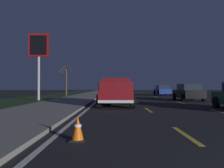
% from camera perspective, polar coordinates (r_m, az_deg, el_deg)
% --- Properties ---
extents(ground, '(144.00, 144.00, 0.00)m').
position_cam_1_polar(ground, '(29.34, 7.58, -3.19)').
color(ground, black).
extents(sidewalk_shoulder, '(108.00, 4.00, 0.12)m').
position_cam_1_polar(sidewalk_shoulder, '(29.36, -7.03, -3.07)').
color(sidewalk_shoulder, gray).
rests_on(sidewalk_shoulder, ground).
extents(grass_verge, '(108.00, 6.00, 0.01)m').
position_cam_1_polar(grass_verge, '(30.42, -16.42, -3.07)').
color(grass_verge, '#1E3819').
rests_on(grass_verge, ground).
extents(lane_markings, '(108.00, 7.04, 0.01)m').
position_cam_1_polar(lane_markings, '(32.86, 1.43, -2.92)').
color(lane_markings, yellow).
rests_on(lane_markings, ground).
extents(pickup_truck, '(5.45, 2.33, 1.87)m').
position_cam_1_polar(pickup_truck, '(16.00, 0.94, -1.75)').
color(pickup_truck, maroon).
rests_on(pickup_truck, ground).
extents(sedan_blue, '(4.41, 2.04, 1.54)m').
position_cam_1_polar(sedan_blue, '(36.32, 12.00, -1.47)').
color(sedan_blue, navy).
rests_on(sedan_blue, ground).
extents(sedan_black, '(4.41, 2.03, 1.54)m').
position_cam_1_polar(sedan_black, '(23.22, 17.82, -1.88)').
color(sedan_black, black).
rests_on(sedan_black, ground).
extents(gas_price_sign, '(0.27, 1.90, 6.36)m').
position_cam_1_polar(gas_price_sign, '(23.95, -17.17, 7.67)').
color(gas_price_sign, '#99999E').
rests_on(gas_price_sign, ground).
extents(bare_tree_far, '(1.12, 2.06, 4.80)m').
position_cam_1_polar(bare_tree_far, '(34.56, -10.96, 0.91)').
color(bare_tree_far, '#423323').
rests_on(bare_tree_far, ground).
extents(traffic_cone_near, '(0.36, 0.36, 0.58)m').
position_cam_1_polar(traffic_cone_near, '(5.75, -8.22, -10.57)').
color(traffic_cone_near, black).
rests_on(traffic_cone_near, ground).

